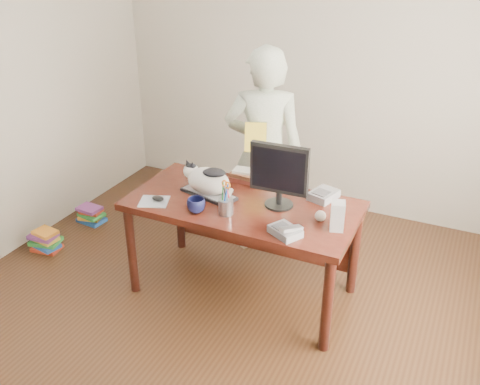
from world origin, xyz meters
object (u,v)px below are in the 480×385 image
coffee_mug (196,205)px  book_stack (245,175)px  pen_cup (226,205)px  speaker (337,216)px  mouse (158,198)px  phone (286,231)px  desk (248,216)px  book_pile_b (91,215)px  person (264,153)px  cat (207,179)px  calculator (324,195)px  baseball (320,216)px  monitor (279,173)px  keyboard (209,194)px  book_pile_a (46,241)px

coffee_mug → book_stack: 0.60m
pen_cup → book_stack: (-0.11, 0.54, -0.03)m
speaker → mouse: bearing=171.3°
pen_cup → speaker: 0.73m
coffee_mug → phone: size_ratio=0.52×
pen_cup → phone: pen_cup is taller
desk → book_pile_b: size_ratio=6.20×
book_stack → person: size_ratio=0.14×
speaker → desk: bearing=151.3°
coffee_mug → desk: bearing=55.6°
cat → book_stack: 0.38m
coffee_mug → phone: 0.65m
mouse → calculator: 1.16m
baseball → person: (-0.68, 0.67, 0.07)m
monitor → person: (-0.36, 0.60, -0.15)m
speaker → book_stack: bearing=137.5°
keyboard → phone: 0.75m
monitor → mouse: bearing=-162.3°
monitor → coffee_mug: (-0.47, -0.30, -0.21)m
monitor → baseball: 0.39m
phone → speaker: (0.27, 0.21, 0.07)m
phone → cat: bearing=-172.6°
baseball → book_pile_a: bearing=-175.5°
monitor → book_pile_b: size_ratio=1.75×
phone → book_stack: bearing=161.5°
mouse → coffee_mug: size_ratio=0.85×
coffee_mug → book_pile_b: 1.77m
monitor → phone: (0.18, -0.33, -0.23)m
book_pile_a → cat: bearing=7.7°
monitor → coffee_mug: bearing=-149.3°
pen_cup → book_pile_a: bearing=-180.0°
book_pile_a → book_stack: bearing=18.5°
pen_cup → mouse: (-0.51, -0.04, -0.05)m
book_stack → book_pile_a: 1.83m
calculator → book_pile_b: (-2.21, 0.06, -0.71)m
baseball → book_stack: size_ratio=0.31×
speaker → person: person is taller
person → desk: bearing=81.8°
desk → phone: phone is taller
cat → coffee_mug: bearing=-63.5°
pen_cup → mouse: 0.52m
cat → mouse: bearing=-124.1°
phone → mouse: bearing=-153.7°
cat → pen_cup: pen_cup is taller
pen_cup → speaker: pen_cup is taller
person → book_pile_a: (-1.63, -0.85, -0.77)m
book_stack → phone: bearing=-46.6°
cat → keyboard: bearing=8.4°
book_stack → book_pile_b: (-1.58, 0.01, -0.71)m
book_pile_a → keyboard: bearing=7.5°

